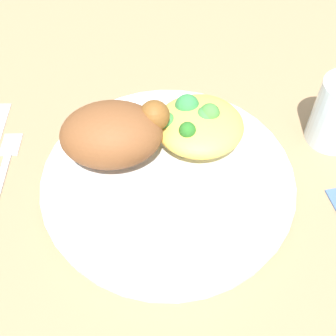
{
  "coord_description": "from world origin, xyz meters",
  "views": [
    {
      "loc": [
        -0.02,
        -0.28,
        0.39
      ],
      "look_at": [
        0.0,
        0.0,
        0.03
      ],
      "focal_mm": 45.31,
      "sensor_mm": 36.0,
      "label": 1
    }
  ],
  "objects_px": {
    "mac_cheese_with_broccoli": "(197,123)",
    "fork": "(2,173)",
    "plate": "(168,179)",
    "roasted_chicken": "(114,133)",
    "rice_pile": "(174,216)"
  },
  "relations": [
    {
      "from": "roasted_chicken",
      "to": "mac_cheese_with_broccoli",
      "type": "relative_size",
      "value": 1.16
    },
    {
      "from": "roasted_chicken",
      "to": "rice_pile",
      "type": "xyz_separation_m",
      "value": [
        0.06,
        -0.1,
        -0.01
      ]
    },
    {
      "from": "plate",
      "to": "mac_cheese_with_broccoli",
      "type": "xyz_separation_m",
      "value": [
        0.04,
        0.06,
        0.03
      ]
    },
    {
      "from": "roasted_chicken",
      "to": "plate",
      "type": "bearing_deg",
      "value": -31.13
    },
    {
      "from": "rice_pile",
      "to": "fork",
      "type": "height_order",
      "value": "rice_pile"
    },
    {
      "from": "plate",
      "to": "fork",
      "type": "bearing_deg",
      "value": 171.58
    },
    {
      "from": "roasted_chicken",
      "to": "rice_pile",
      "type": "relative_size",
      "value": 1.28
    },
    {
      "from": "mac_cheese_with_broccoli",
      "to": "fork",
      "type": "bearing_deg",
      "value": -173.01
    },
    {
      "from": "plate",
      "to": "rice_pile",
      "type": "relative_size",
      "value": 2.99
    },
    {
      "from": "plate",
      "to": "mac_cheese_with_broccoli",
      "type": "height_order",
      "value": "mac_cheese_with_broccoli"
    },
    {
      "from": "plate",
      "to": "rice_pile",
      "type": "height_order",
      "value": "rice_pile"
    },
    {
      "from": "fork",
      "to": "rice_pile",
      "type": "bearing_deg",
      "value": -26.63
    },
    {
      "from": "roasted_chicken",
      "to": "fork",
      "type": "height_order",
      "value": "roasted_chicken"
    },
    {
      "from": "rice_pile",
      "to": "mac_cheese_with_broccoli",
      "type": "height_order",
      "value": "rice_pile"
    },
    {
      "from": "plate",
      "to": "fork",
      "type": "height_order",
      "value": "plate"
    }
  ]
}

